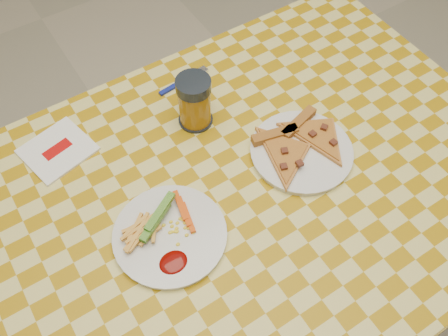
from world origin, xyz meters
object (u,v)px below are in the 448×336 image
Objects in this scene: plate_right at (301,152)px; drink_glass at (194,102)px; table at (237,208)px; plate_left at (170,236)px.

drink_glass is (-0.15, 0.21, 0.06)m from plate_right.
table is 5.72× the size of plate_right.
plate_left and plate_right have the same top height.
drink_glass reaches higher than table.
drink_glass is at bearing 125.37° from plate_right.
plate_left is 1.72× the size of drink_glass.
plate_left is 0.35m from plate_right.
plate_right is at bearing 2.02° from table.
drink_glass is (0.20, 0.23, 0.06)m from plate_left.
table is 0.19m from plate_right.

